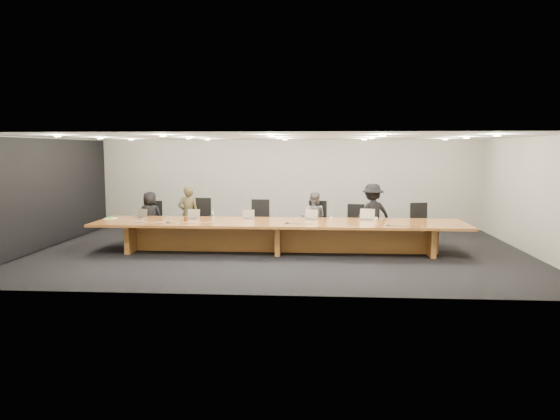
{
  "coord_description": "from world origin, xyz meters",
  "views": [
    {
      "loc": [
        0.95,
        -13.14,
        2.51
      ],
      "look_at": [
        0.0,
        0.3,
        1.0
      ],
      "focal_mm": 35.0,
      "sensor_mm": 36.0,
      "label": 1
    }
  ],
  "objects_px": {
    "laptop_d": "(310,215)",
    "amber_mug": "(186,219)",
    "water_bottle": "(213,215)",
    "paper_cup_near": "(331,219)",
    "person_a": "(150,217)",
    "mic_center": "(287,223)",
    "mic_right": "(388,225)",
    "person_b": "(188,214)",
    "person_d": "(372,214)",
    "chair_mid_right": "(316,222)",
    "av_box": "(139,222)",
    "chair_far_right": "(422,224)",
    "laptop_e": "(366,215)",
    "conference_table": "(279,231)",
    "chair_mid_left": "(259,221)",
    "laptop_c": "(248,214)",
    "paper_cup_far": "(376,219)",
    "laptop_b": "(192,214)",
    "chair_left": "(200,220)",
    "laptop_a": "(139,213)",
    "person_c": "(314,218)",
    "chair_right": "(355,224)",
    "mic_left": "(168,222)"
  },
  "relations": [
    {
      "from": "laptop_d",
      "to": "amber_mug",
      "type": "distance_m",
      "value": 3.08
    },
    {
      "from": "water_bottle",
      "to": "paper_cup_near",
      "type": "bearing_deg",
      "value": -0.17
    },
    {
      "from": "person_a",
      "to": "mic_center",
      "type": "height_order",
      "value": "person_a"
    },
    {
      "from": "mic_right",
      "to": "person_b",
      "type": "bearing_deg",
      "value": 160.28
    },
    {
      "from": "person_d",
      "to": "laptop_d",
      "type": "relative_size",
      "value": 4.95
    },
    {
      "from": "chair_mid_right",
      "to": "av_box",
      "type": "distance_m",
      "value": 4.55
    },
    {
      "from": "chair_mid_right",
      "to": "chair_far_right",
      "type": "height_order",
      "value": "chair_mid_right"
    },
    {
      "from": "laptop_e",
      "to": "mic_center",
      "type": "distance_m",
      "value": 2.06
    },
    {
      "from": "laptop_d",
      "to": "person_b",
      "type": "bearing_deg",
      "value": -176.44
    },
    {
      "from": "conference_table",
      "to": "person_a",
      "type": "relative_size",
      "value": 6.54
    },
    {
      "from": "chair_mid_left",
      "to": "laptop_c",
      "type": "bearing_deg",
      "value": -99.13
    },
    {
      "from": "person_a",
      "to": "paper_cup_far",
      "type": "relative_size",
      "value": 13.9
    },
    {
      "from": "person_b",
      "to": "paper_cup_far",
      "type": "height_order",
      "value": "person_b"
    },
    {
      "from": "chair_mid_right",
      "to": "laptop_b",
      "type": "xyz_separation_m",
      "value": [
        -3.1,
        -0.91,
        0.3
      ]
    },
    {
      "from": "person_d",
      "to": "laptop_b",
      "type": "height_order",
      "value": "person_d"
    },
    {
      "from": "laptop_c",
      "to": "paper_cup_far",
      "type": "relative_size",
      "value": 3.04
    },
    {
      "from": "chair_left",
      "to": "laptop_a",
      "type": "xyz_separation_m",
      "value": [
        -1.36,
        -0.91,
        0.27
      ]
    },
    {
      "from": "person_c",
      "to": "mic_right",
      "type": "height_order",
      "value": "person_c"
    },
    {
      "from": "conference_table",
      "to": "person_a",
      "type": "bearing_deg",
      "value": 162.39
    },
    {
      "from": "amber_mug",
      "to": "av_box",
      "type": "height_order",
      "value": "amber_mug"
    },
    {
      "from": "conference_table",
      "to": "chair_right",
      "type": "xyz_separation_m",
      "value": [
        1.91,
        1.25,
        0.02
      ]
    },
    {
      "from": "chair_mid_left",
      "to": "person_c",
      "type": "xyz_separation_m",
      "value": [
        1.46,
        -0.09,
        0.1
      ]
    },
    {
      "from": "chair_right",
      "to": "mic_left",
      "type": "height_order",
      "value": "chair_right"
    },
    {
      "from": "paper_cup_near",
      "to": "mic_center",
      "type": "relative_size",
      "value": 0.64
    },
    {
      "from": "chair_far_right",
      "to": "laptop_e",
      "type": "relative_size",
      "value": 3.05
    },
    {
      "from": "paper_cup_far",
      "to": "paper_cup_near",
      "type": "bearing_deg",
      "value": 175.41
    },
    {
      "from": "conference_table",
      "to": "person_d",
      "type": "relative_size",
      "value": 5.58
    },
    {
      "from": "person_c",
      "to": "mic_center",
      "type": "xyz_separation_m",
      "value": [
        -0.61,
        -1.61,
        0.08
      ]
    },
    {
      "from": "chair_mid_left",
      "to": "chair_mid_right",
      "type": "height_order",
      "value": "chair_mid_left"
    },
    {
      "from": "amber_mug",
      "to": "mic_center",
      "type": "xyz_separation_m",
      "value": [
        2.49,
        -0.24,
        -0.04
      ]
    },
    {
      "from": "mic_left",
      "to": "person_a",
      "type": "bearing_deg",
      "value": 120.47
    },
    {
      "from": "chair_left",
      "to": "person_c",
      "type": "relative_size",
      "value": 0.87
    },
    {
      "from": "water_bottle",
      "to": "chair_far_right",
      "type": "bearing_deg",
      "value": 9.88
    },
    {
      "from": "laptop_a",
      "to": "amber_mug",
      "type": "xyz_separation_m",
      "value": [
        1.34,
        -0.54,
        -0.07
      ]
    },
    {
      "from": "person_c",
      "to": "water_bottle",
      "type": "relative_size",
      "value": 6.88
    },
    {
      "from": "paper_cup_far",
      "to": "laptop_d",
      "type": "bearing_deg",
      "value": 172.79
    },
    {
      "from": "av_box",
      "to": "mic_center",
      "type": "xyz_separation_m",
      "value": [
        3.55,
        0.11,
        0.0
      ]
    },
    {
      "from": "chair_mid_right",
      "to": "laptop_d",
      "type": "xyz_separation_m",
      "value": [
        -0.13,
        -0.81,
        0.3
      ]
    },
    {
      "from": "paper_cup_near",
      "to": "chair_left",
      "type": "bearing_deg",
      "value": 163.63
    },
    {
      "from": "paper_cup_near",
      "to": "person_a",
      "type": "bearing_deg",
      "value": 170.21
    },
    {
      "from": "chair_left",
      "to": "amber_mug",
      "type": "xyz_separation_m",
      "value": [
        -0.02,
        -1.45,
        0.2
      ]
    },
    {
      "from": "mic_center",
      "to": "chair_left",
      "type": "bearing_deg",
      "value": 145.65
    },
    {
      "from": "paper_cup_near",
      "to": "mic_right",
      "type": "height_order",
      "value": "paper_cup_near"
    },
    {
      "from": "chair_mid_right",
      "to": "person_c",
      "type": "distance_m",
      "value": 0.13
    },
    {
      "from": "laptop_b",
      "to": "mic_right",
      "type": "xyz_separation_m",
      "value": [
        4.78,
        -0.89,
        -0.11
      ]
    },
    {
      "from": "av_box",
      "to": "person_b",
      "type": "bearing_deg",
      "value": 55.97
    },
    {
      "from": "paper_cup_near",
      "to": "laptop_a",
      "type": "bearing_deg",
      "value": 178.46
    },
    {
      "from": "amber_mug",
      "to": "mic_left",
      "type": "relative_size",
      "value": 0.89
    },
    {
      "from": "chair_mid_left",
      "to": "av_box",
      "type": "height_order",
      "value": "chair_mid_left"
    },
    {
      "from": "person_b",
      "to": "water_bottle",
      "type": "xyz_separation_m",
      "value": [
        0.86,
        -0.96,
        0.09
      ]
    }
  ]
}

